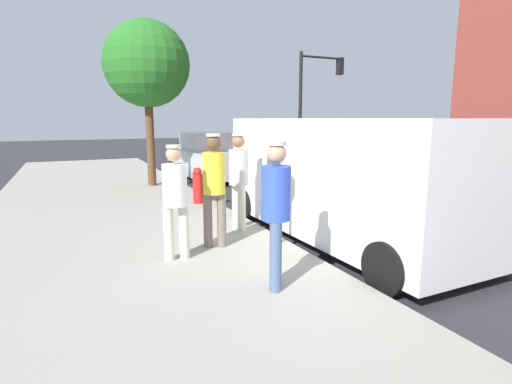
# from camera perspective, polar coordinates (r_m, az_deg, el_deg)

# --- Properties ---
(ground_plane) EXTENTS (80.00, 80.00, 0.00)m
(ground_plane) POSITION_cam_1_polar(r_m,az_deg,el_deg) (7.01, 13.20, -7.72)
(ground_plane) COLOR #2D2D33
(sidewalk_slab) EXTENTS (5.00, 32.00, 0.15)m
(sidewalk_slab) POSITION_cam_1_polar(r_m,az_deg,el_deg) (5.64, -16.68, -11.62)
(sidewalk_slab) COLOR #9E998E
(sidewalk_slab) RESTS_ON ground
(parking_meter_near) EXTENTS (0.14, 0.18, 1.52)m
(parking_meter_near) POSITION_cam_1_polar(r_m,az_deg,el_deg) (6.18, 2.52, 1.41)
(parking_meter_near) COLOR gray
(parking_meter_near) RESTS_ON sidewalk_slab
(pedestrian_in_gray) EXTENTS (0.34, 0.36, 1.74)m
(pedestrian_in_gray) POSITION_cam_1_polar(r_m,az_deg,el_deg) (7.13, -2.51, 2.36)
(pedestrian_in_gray) COLOR beige
(pedestrian_in_gray) RESTS_ON sidewalk_slab
(pedestrian_in_white) EXTENTS (0.36, 0.34, 1.64)m
(pedestrian_in_white) POSITION_cam_1_polar(r_m,az_deg,el_deg) (5.73, -11.44, -0.48)
(pedestrian_in_white) COLOR beige
(pedestrian_in_white) RESTS_ON sidewalk_slab
(pedestrian_in_yellow) EXTENTS (0.34, 0.34, 1.77)m
(pedestrian_in_yellow) POSITION_cam_1_polar(r_m,az_deg,el_deg) (6.21, -5.99, 1.33)
(pedestrian_in_yellow) COLOR #726656
(pedestrian_in_yellow) RESTS_ON sidewalk_slab
(pedestrian_in_blue) EXTENTS (0.34, 0.34, 1.74)m
(pedestrian_in_blue) POSITION_cam_1_polar(r_m,az_deg,el_deg) (4.65, 2.86, -1.96)
(pedestrian_in_blue) COLOR #4C608C
(pedestrian_in_blue) RESTS_ON sidewalk_slab
(parked_van) EXTENTS (2.21, 5.24, 2.15)m
(parked_van) POSITION_cam_1_polar(r_m,az_deg,el_deg) (7.16, 12.45, 2.20)
(parked_van) COLOR white
(parked_van) RESTS_ON ground
(parked_sedan_behind) EXTENTS (2.00, 4.43, 1.65)m
(parked_sedan_behind) POSITION_cam_1_polar(r_m,az_deg,el_deg) (14.72, -6.90, 4.88)
(parked_sedan_behind) COLOR #BCBCC1
(parked_sedan_behind) RESTS_ON ground
(traffic_light_corner) EXTENTS (2.48, 0.42, 5.20)m
(traffic_light_corner) POSITION_cam_1_polar(r_m,az_deg,el_deg) (19.92, 8.48, 14.23)
(traffic_light_corner) COLOR black
(traffic_light_corner) RESTS_ON ground
(street_tree) EXTENTS (2.47, 2.47, 4.79)m
(street_tree) POSITION_cam_1_polar(r_m,az_deg,el_deg) (12.53, -15.27, 17.07)
(street_tree) COLOR brown
(street_tree) RESTS_ON sidewalk_slab
(fire_hydrant) EXTENTS (0.24, 0.24, 0.86)m
(fire_hydrant) POSITION_cam_1_polar(r_m,az_deg,el_deg) (9.64, -8.27, 0.87)
(fire_hydrant) COLOR red
(fire_hydrant) RESTS_ON sidewalk_slab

